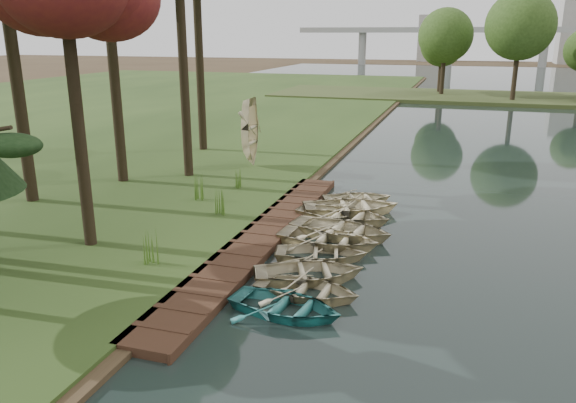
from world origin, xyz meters
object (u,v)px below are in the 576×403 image
(rowboat_1, at_px, (307,287))
(rowboat_2, at_px, (309,270))
(boardwalk, at_px, (262,237))
(stored_rowboat, at_px, (252,159))
(rowboat_0, at_px, (286,303))

(rowboat_1, relative_size, rowboat_2, 0.90)
(boardwalk, height_order, rowboat_1, rowboat_1)
(stored_rowboat, bearing_deg, boardwalk, -159.75)
(rowboat_2, bearing_deg, rowboat_1, 168.58)
(boardwalk, xyz_separation_m, rowboat_1, (2.76, -3.87, 0.21))
(boardwalk, relative_size, rowboat_0, 5.21)
(boardwalk, distance_m, rowboat_2, 3.76)
(rowboat_1, xyz_separation_m, rowboat_2, (-0.24, 1.10, 0.03))
(rowboat_0, height_order, rowboat_1, rowboat_0)
(boardwalk, distance_m, stored_rowboat, 10.75)
(stored_rowboat, bearing_deg, rowboat_0, -158.46)
(rowboat_1, height_order, rowboat_2, rowboat_2)
(boardwalk, bearing_deg, rowboat_0, -63.42)
(rowboat_1, bearing_deg, rowboat_2, 16.05)
(boardwalk, height_order, rowboat_0, rowboat_0)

